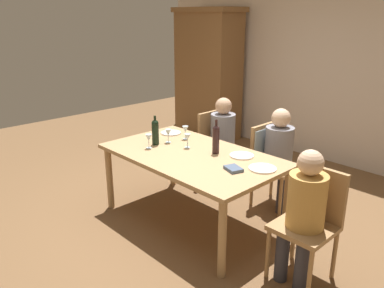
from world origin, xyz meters
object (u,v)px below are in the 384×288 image
at_px(person_woman_host, 304,208).
at_px(armoire_cabinet, 208,74).
at_px(dinner_plate_guest_right, 171,133).
at_px(dinner_plate_guest_left, 262,168).
at_px(dining_table, 192,161).
at_px(wine_bottle_dark_red, 155,131).
at_px(wine_glass_near_right, 149,138).
at_px(person_man_guest, 224,136).
at_px(chair_far_right, 269,154).
at_px(chair_right_end, 310,216).
at_px(chair_far_left, 217,143).
at_px(dinner_plate_host, 242,156).
at_px(wine_glass_centre, 168,133).
at_px(wine_glass_near_left, 185,130).
at_px(wine_glass_far, 187,138).
at_px(person_man_bearded, 281,152).
at_px(wine_bottle_tall_green, 216,138).

bearing_deg(person_woman_host, armoire_cabinet, -34.98).
bearing_deg(dinner_plate_guest_right, dinner_plate_guest_left, -4.76).
bearing_deg(dining_table, dinner_plate_guest_left, 13.64).
distance_m(dining_table, wine_bottle_dark_red, 0.53).
bearing_deg(dining_table, wine_glass_near_right, -153.95).
distance_m(person_man_guest, wine_bottle_dark_red, 1.03).
xyz_separation_m(dining_table, chair_far_right, (0.28, 0.91, -0.08)).
relative_size(chair_right_end, chair_far_left, 1.00).
bearing_deg(dinner_plate_guest_right, dinner_plate_host, 0.30).
bearing_deg(armoire_cabinet, chair_right_end, -33.65).
relative_size(chair_far_right, person_woman_host, 0.83).
bearing_deg(chair_far_right, dinner_plate_guest_left, 31.44).
xyz_separation_m(chair_right_end, chair_far_right, (-1.00, 0.82, 0.06)).
distance_m(person_woman_host, wine_glass_near_right, 1.74).
bearing_deg(wine_glass_centre, dining_table, -7.50).
height_order(wine_glass_centre, dinner_plate_guest_left, wine_glass_centre).
xyz_separation_m(wine_glass_near_left, wine_glass_far, (0.23, -0.18, 0.00)).
xyz_separation_m(dining_table, person_man_guest, (-0.38, 0.91, -0.02)).
distance_m(person_man_bearded, dinner_plate_guest_left, 0.80).
height_order(person_man_guest, dinner_plate_guest_right, person_man_guest).
relative_size(wine_glass_far, dinner_plate_host, 0.63).
height_order(chair_far_left, wine_glass_near_right, chair_far_left).
bearing_deg(chair_right_end, wine_bottle_dark_red, 5.58).
bearing_deg(dinner_plate_guest_right, wine_bottle_dark_red, -62.95).
relative_size(wine_bottle_dark_red, dinner_plate_guest_left, 1.25).
distance_m(wine_bottle_dark_red, wine_glass_centre, 0.15).
bearing_deg(wine_glass_centre, chair_far_right, 49.91).
bearing_deg(chair_far_left, wine_glass_near_left, 9.02).
bearing_deg(chair_far_left, wine_bottle_tall_green, 41.67).
bearing_deg(person_man_bearded, dinner_plate_guest_left, 22.15).
bearing_deg(wine_bottle_dark_red, wine_glass_near_left, 77.35).
height_order(armoire_cabinet, wine_glass_near_left, armoire_cabinet).
bearing_deg(wine_glass_far, person_man_bearded, 53.79).
bearing_deg(wine_bottle_tall_green, wine_glass_far, -164.67).
relative_size(person_man_bearded, dinner_plate_guest_right, 4.79).
bearing_deg(wine_bottle_tall_green, wine_glass_centre, -168.29).
height_order(chair_far_left, wine_glass_near_left, chair_far_left).
bearing_deg(person_man_guest, wine_glass_centre, -3.40).
xyz_separation_m(chair_far_left, wine_glass_near_right, (0.07, -1.12, 0.32)).
relative_size(chair_far_left, person_man_bearded, 0.82).
bearing_deg(person_man_bearded, armoire_cabinet, -119.30).
height_order(chair_right_end, person_woman_host, person_woman_host).
relative_size(person_man_bearded, wine_bottle_dark_red, 3.60).
distance_m(chair_right_end, person_woman_host, 0.16).
bearing_deg(wine_glass_far, chair_far_right, 61.22).
xyz_separation_m(wine_glass_far, dinner_plate_host, (0.56, 0.21, -0.10)).
distance_m(chair_right_end, dinner_plate_guest_left, 0.60).
bearing_deg(chair_far_left, wine_glass_far, 21.98).
bearing_deg(wine_glass_far, wine_bottle_dark_red, -150.33).
height_order(wine_bottle_dark_red, dinner_plate_host, wine_bottle_dark_red).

